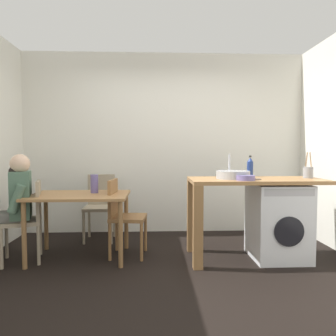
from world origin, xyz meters
TOP-DOWN VIEW (x-y plane):
  - ground_plane at (0.00, 0.00)m, footprint 5.46×5.46m
  - wall_back at (0.00, 1.75)m, footprint 4.60×0.10m
  - dining_table at (-1.01, 0.56)m, footprint 1.10×0.76m
  - chair_person_seat at (-1.56, 0.48)m, footprint 0.50×0.50m
  - chair_opposite at (-0.53, 0.62)m, footprint 0.44×0.44m
  - chair_spare_by_wall at (-0.91, 1.33)m, footprint 0.40×0.40m
  - seated_person at (-1.71, 0.43)m, footprint 0.56×0.54m
  - kitchen_counter at (0.79, 0.45)m, footprint 1.50×0.68m
  - washing_machine at (1.27, 0.45)m, footprint 0.60×0.61m
  - sink_basin at (0.74, 0.45)m, footprint 0.38×0.38m
  - tap at (0.74, 0.63)m, footprint 0.02×0.02m
  - bottle_tall_green at (1.02, 0.72)m, footprint 0.07×0.07m
  - mixing_bowl at (0.83, 0.25)m, footprint 0.20×0.20m
  - utensil_crock at (1.63, 0.50)m, footprint 0.11×0.11m
  - vase at (-0.86, 0.66)m, footprint 0.09×0.09m
  - scissors at (0.95, 0.35)m, footprint 0.15×0.06m

SIDE VIEW (x-z plane):
  - ground_plane at x=0.00m, z-range 0.00..0.00m
  - washing_machine at x=1.27m, z-range 0.00..0.86m
  - chair_person_seat at x=-1.56m, z-range 0.06..0.96m
  - chair_opposite at x=-0.53m, z-range 0.06..0.96m
  - chair_spare_by_wall at x=-0.91m, z-range 0.06..0.96m
  - dining_table at x=-1.01m, z-range 0.27..1.01m
  - seated_person at x=-1.71m, z-range 0.07..1.27m
  - kitchen_counter at x=0.79m, z-range 0.30..1.22m
  - vase at x=-0.86m, z-range 0.74..0.96m
  - scissors at x=0.95m, z-range 0.92..0.93m
  - mixing_bowl at x=0.83m, z-range 0.92..0.98m
  - sink_basin at x=0.74m, z-range 0.92..1.01m
  - utensil_crock at x=1.63m, z-range 0.84..1.14m
  - bottle_tall_green at x=1.02m, z-range 0.91..1.17m
  - tap at x=0.74m, z-range 0.92..1.20m
  - wall_back at x=0.00m, z-range 0.00..2.70m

